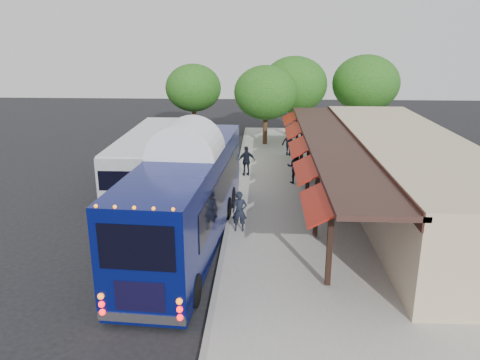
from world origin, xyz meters
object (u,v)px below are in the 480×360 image
(ped_b, at_px, (295,167))
(ped_a, at_px, (240,211))
(ped_d, at_px, (289,142))
(city_bus, at_px, (148,156))
(sign_board, at_px, (322,202))
(ped_c, at_px, (247,161))
(coach_bus, at_px, (188,192))

(ped_b, bearing_deg, ped_a, 74.43)
(ped_a, bearing_deg, ped_d, 79.27)
(city_bus, xyz_separation_m, ped_a, (5.63, -7.08, -0.58))
(ped_b, distance_m, sign_board, 5.31)
(city_bus, relative_size, ped_a, 6.20)
(city_bus, bearing_deg, ped_a, -52.10)
(ped_b, relative_size, sign_board, 1.71)
(city_bus, xyz_separation_m, sign_board, (9.36, -5.32, -0.71))
(ped_c, xyz_separation_m, sign_board, (3.73, -6.55, -0.14))
(sign_board, bearing_deg, ped_a, -155.26)
(city_bus, distance_m, ped_a, 9.06)
(city_bus, xyz_separation_m, ped_b, (8.43, -0.10, -0.51))
(ped_d, bearing_deg, coach_bus, 101.03)
(ped_b, distance_m, ped_c, 3.10)
(ped_a, distance_m, ped_b, 7.52)
(coach_bus, distance_m, ped_a, 2.51)
(ped_b, height_order, ped_d, ped_b)
(coach_bus, bearing_deg, ped_d, 75.20)
(ped_d, height_order, sign_board, ped_d)
(city_bus, height_order, ped_a, city_bus)
(city_bus, height_order, ped_d, city_bus)
(city_bus, xyz_separation_m, ped_c, (5.63, 1.23, -0.56))
(ped_d, distance_m, sign_board, 11.74)
(ped_a, bearing_deg, sign_board, 26.22)
(city_bus, height_order, ped_c, city_bus)
(ped_d, xyz_separation_m, sign_board, (0.93, -11.71, -0.16))
(sign_board, bearing_deg, ped_d, 94.09)
(coach_bus, height_order, ped_c, coach_bus)
(ped_c, bearing_deg, ped_b, 136.12)
(ped_a, height_order, ped_d, ped_d)
(city_bus, distance_m, ped_d, 10.59)
(city_bus, bearing_deg, coach_bus, -66.38)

